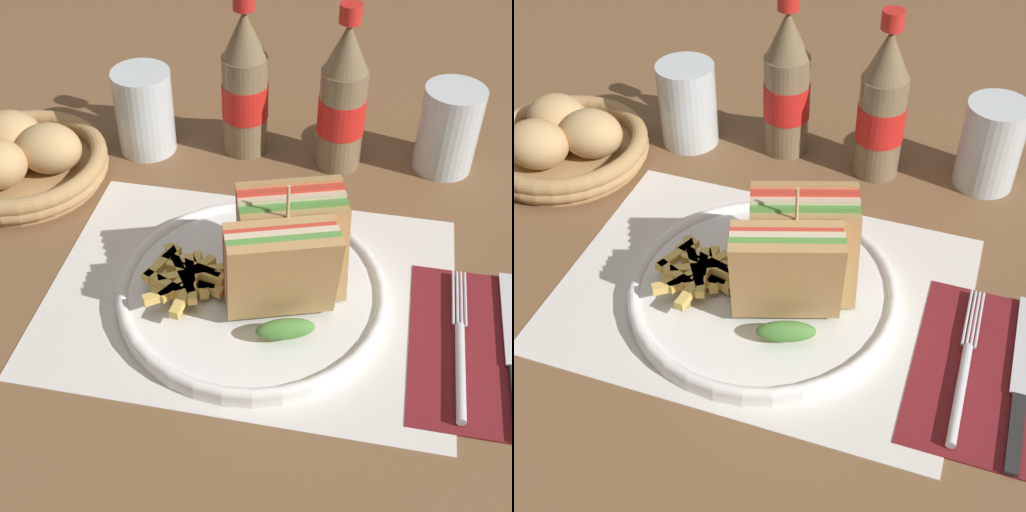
% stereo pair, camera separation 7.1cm
% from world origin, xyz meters
% --- Properties ---
extents(ground_plane, '(4.00, 4.00, 0.00)m').
position_xyz_m(ground_plane, '(0.00, 0.00, 0.00)').
color(ground_plane, brown).
extents(placemat, '(0.41, 0.31, 0.00)m').
position_xyz_m(placemat, '(0.02, 0.02, 0.00)').
color(placemat, silver).
rests_on(placemat, ground_plane).
extents(plate_main, '(0.27, 0.27, 0.02)m').
position_xyz_m(plate_main, '(0.03, 0.02, 0.01)').
color(plate_main, white).
rests_on(plate_main, ground_plane).
extents(club_sandwich, '(0.12, 0.14, 0.14)m').
position_xyz_m(club_sandwich, '(0.06, 0.01, 0.07)').
color(club_sandwich, tan).
rests_on(club_sandwich, plate_main).
extents(fries_pile, '(0.08, 0.10, 0.02)m').
position_xyz_m(fries_pile, '(-0.04, 0.00, 0.03)').
color(fries_pile, '#E0B756').
rests_on(fries_pile, plate_main).
extents(napkin, '(0.14, 0.20, 0.00)m').
position_xyz_m(napkin, '(0.26, -0.01, 0.00)').
color(napkin, maroon).
rests_on(napkin, ground_plane).
extents(fork, '(0.01, 0.19, 0.01)m').
position_xyz_m(fork, '(0.23, -0.03, 0.01)').
color(fork, silver).
rests_on(fork, napkin).
extents(coke_bottle_near, '(0.06, 0.06, 0.21)m').
position_xyz_m(coke_bottle_near, '(-0.03, 0.28, 0.09)').
color(coke_bottle_near, '#7A6647').
rests_on(coke_bottle_near, ground_plane).
extents(coke_bottle_far, '(0.06, 0.06, 0.21)m').
position_xyz_m(coke_bottle_far, '(0.09, 0.27, 0.09)').
color(coke_bottle_far, '#7A6647').
rests_on(coke_bottle_far, ground_plane).
extents(glass_near, '(0.07, 0.07, 0.11)m').
position_xyz_m(glass_near, '(0.21, 0.29, 0.05)').
color(glass_near, silver).
rests_on(glass_near, ground_plane).
extents(glass_far, '(0.07, 0.07, 0.11)m').
position_xyz_m(glass_far, '(-0.16, 0.26, 0.05)').
color(glass_far, silver).
rests_on(glass_far, ground_plane).
extents(bread_basket, '(0.21, 0.21, 0.07)m').
position_xyz_m(bread_basket, '(-0.29, 0.17, 0.03)').
color(bread_basket, '#AD8451').
rests_on(bread_basket, ground_plane).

